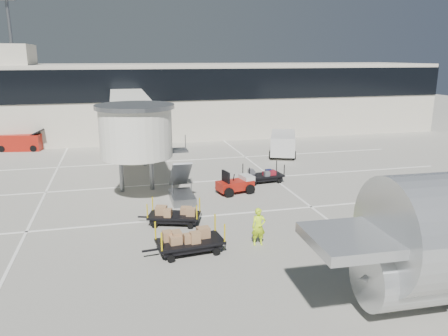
{
  "coord_description": "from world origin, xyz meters",
  "views": [
    {
      "loc": [
        -5.12,
        -20.94,
        8.84
      ],
      "look_at": [
        1.3,
        4.93,
        2.0
      ],
      "focal_mm": 35.0,
      "sensor_mm": 36.0,
      "label": 1
    }
  ],
  "objects": [
    {
      "name": "ground",
      "position": [
        0.0,
        0.0,
        0.0
      ],
      "size": [
        140.0,
        140.0,
        0.0
      ],
      "primitive_type": "plane",
      "color": "#B7B2A3",
      "rests_on": "ground"
    },
    {
      "name": "lane_markings",
      "position": [
        -0.67,
        9.33,
        0.01
      ],
      "size": [
        40.0,
        30.0,
        0.02
      ],
      "color": "white",
      "rests_on": "ground"
    },
    {
      "name": "terminal",
      "position": [
        -0.35,
        29.94,
        4.11
      ],
      "size": [
        64.0,
        12.11,
        15.2
      ],
      "color": "beige",
      "rests_on": "ground"
    },
    {
      "name": "jet_bridge",
      "position": [
        -3.97,
        12.26,
        4.28
      ],
      "size": [
        5.7,
        20.4,
        6.03
      ],
      "color": "white",
      "rests_on": "ground"
    },
    {
      "name": "baggage_tug",
      "position": [
        2.34,
        5.85,
        0.58
      ],
      "size": [
        2.62,
        2.0,
        1.58
      ],
      "rotation": [
        0.0,
        0.0,
        0.23
      ],
      "color": "#9A170E",
      "rests_on": "ground"
    },
    {
      "name": "suitcase_cart",
      "position": [
        4.96,
        7.79,
        0.48
      ],
      "size": [
        3.51,
        1.66,
        1.35
      ],
      "rotation": [
        0.0,
        0.0,
        0.09
      ],
      "color": "black",
      "rests_on": "ground"
    },
    {
      "name": "box_cart_near",
      "position": [
        -2.16,
        -2.46,
        0.56
      ],
      "size": [
        3.8,
        1.83,
        1.47
      ],
      "rotation": [
        0.0,
        0.0,
        0.1
      ],
      "color": "black",
      "rests_on": "ground"
    },
    {
      "name": "box_cart_far",
      "position": [
        -2.37,
        1.21,
        0.49
      ],
      "size": [
        3.43,
        2.15,
        1.32
      ],
      "rotation": [
        0.0,
        0.0,
        -0.31
      ],
      "color": "black",
      "rests_on": "ground"
    },
    {
      "name": "ground_worker",
      "position": [
        1.19,
        -2.39,
        0.92
      ],
      "size": [
        0.72,
        0.52,
        1.85
      ],
      "primitive_type": "imported",
      "rotation": [
        0.0,
        0.0,
        -0.12
      ],
      "color": "#CEFF1A",
      "rests_on": "ground"
    },
    {
      "name": "minivan",
      "position": [
        9.69,
        16.13,
        1.19
      ],
      "size": [
        3.9,
        5.64,
        1.98
      ],
      "rotation": [
        0.0,
        0.0,
        -0.38
      ],
      "color": "silver",
      "rests_on": "ground"
    },
    {
      "name": "belt_loader",
      "position": [
        -14.24,
        23.99,
        0.79
      ],
      "size": [
        4.49,
        2.35,
        2.06
      ],
      "rotation": [
        0.0,
        0.0,
        -0.17
      ],
      "color": "#9A170E",
      "rests_on": "ground"
    }
  ]
}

